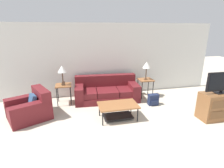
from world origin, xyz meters
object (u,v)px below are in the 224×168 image
at_px(coffee_table, 118,108).
at_px(side_table_left, 64,87).
at_px(table_lamp_left, 62,70).
at_px(table_lamp_right, 147,65).
at_px(television, 223,82).
at_px(tv_console, 218,106).
at_px(backpack, 153,100).
at_px(side_table_right, 146,81).
at_px(armchair, 30,108).
at_px(couch, 107,92).

xyz_separation_m(coffee_table, side_table_left, (-1.47, 1.41, 0.26)).
xyz_separation_m(coffee_table, table_lamp_left, (-1.47, 1.41, 0.85)).
relative_size(table_lamp_right, television, 0.66).
distance_m(coffee_table, tv_console, 2.76).
relative_size(tv_console, backpack, 2.83).
height_order(side_table_left, side_table_right, same).
bearing_deg(tv_console, table_lamp_left, 154.34).
bearing_deg(side_table_left, armchair, -137.22).
bearing_deg(armchair, couch, 19.90).
bearing_deg(side_table_right, side_table_left, 180.00).
distance_m(coffee_table, table_lamp_right, 2.16).
bearing_deg(tv_console, coffee_table, 167.59).
distance_m(couch, tv_console, 3.39).
height_order(armchair, television, television).
distance_m(tv_console, backpack, 1.82).
distance_m(television, backpack, 2.01).
xyz_separation_m(table_lamp_left, tv_console, (4.17, -2.00, -0.79)).
relative_size(side_table_left, television, 0.68).
bearing_deg(tv_console, backpack, 137.30).
xyz_separation_m(tv_console, television, (-0.00, 0.00, 0.69)).
bearing_deg(television, table_lamp_left, 154.35).
relative_size(armchair, table_lamp_right, 2.09).
relative_size(armchair, backpack, 3.66).
xyz_separation_m(couch, coffee_table, (0.03, -1.43, 0.03)).
height_order(side_table_right, backpack, side_table_right).
relative_size(armchair, table_lamp_left, 2.09).
bearing_deg(table_lamp_left, television, -25.65).
xyz_separation_m(table_lamp_left, backpack, (2.84, -0.78, -0.99)).
bearing_deg(couch, side_table_right, -0.91).
bearing_deg(television, tv_console, -90.00).
bearing_deg(armchair, television, -13.15).
bearing_deg(television, coffee_table, 167.60).
xyz_separation_m(side_table_right, television, (1.29, -2.00, 0.48)).
distance_m(table_lamp_left, backpack, 3.10).
height_order(armchair, table_lamp_left, table_lamp_left).
distance_m(side_table_left, table_lamp_left, 0.58).
height_order(couch, backpack, couch).
height_order(couch, side_table_right, couch).
height_order(couch, television, television).
bearing_deg(coffee_table, television, -12.40).
bearing_deg(table_lamp_left, backpack, -15.30).
distance_m(table_lamp_left, table_lamp_right, 2.88).
height_order(side_table_right, television, television).
bearing_deg(side_table_right, television, -57.22).
bearing_deg(coffee_table, table_lamp_right, 45.08).
relative_size(couch, table_lamp_right, 3.47).
height_order(table_lamp_left, tv_console, table_lamp_left).
height_order(side_table_left, backpack, side_table_left).
bearing_deg(side_table_right, armchair, -167.71).
height_order(coffee_table, table_lamp_right, table_lamp_right).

